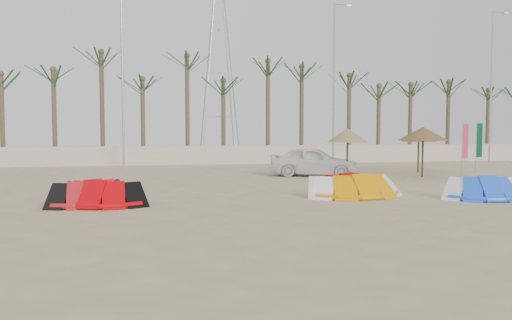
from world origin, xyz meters
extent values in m
plane|color=tan|center=(0.00, 0.00, 0.00)|extent=(120.00, 120.00, 0.00)
cube|color=beige|center=(0.00, 22.00, 0.65)|extent=(60.00, 0.30, 1.30)
cylinder|color=brown|center=(-14.00, 23.50, 3.25)|extent=(0.32, 0.32, 6.50)
ellipsoid|color=#194719|center=(-14.00, 23.50, 6.50)|extent=(4.00, 4.00, 2.40)
cylinder|color=brown|center=(-4.00, 23.50, 3.25)|extent=(0.32, 0.32, 6.50)
ellipsoid|color=#194719|center=(-4.00, 23.50, 6.50)|extent=(4.00, 4.00, 2.40)
cylinder|color=brown|center=(6.00, 23.50, 3.25)|extent=(0.32, 0.32, 6.50)
ellipsoid|color=#194719|center=(6.00, 23.50, 6.50)|extent=(4.00, 4.00, 2.40)
cylinder|color=brown|center=(16.00, 23.50, 3.25)|extent=(0.32, 0.32, 6.50)
ellipsoid|color=#194719|center=(16.00, 23.50, 6.50)|extent=(4.00, 4.00, 2.40)
cylinder|color=brown|center=(24.00, 23.50, 3.25)|extent=(0.32, 0.32, 6.50)
ellipsoid|color=#194719|center=(24.00, 23.50, 6.50)|extent=(4.00, 4.00, 2.40)
cylinder|color=#A5A8AD|center=(-6.00, 20.00, 5.50)|extent=(0.14, 0.14, 11.00)
cylinder|color=#A5A8AD|center=(8.00, 20.00, 5.50)|extent=(0.14, 0.14, 11.00)
cylinder|color=#A5A8AD|center=(8.50, 20.00, 10.90)|extent=(1.00, 0.08, 0.08)
cube|color=#A5A8AD|center=(9.00, 20.00, 10.85)|extent=(0.35, 0.14, 0.10)
cylinder|color=#A5A8AD|center=(20.00, 20.00, 5.50)|extent=(0.14, 0.14, 11.00)
cylinder|color=#A5A8AD|center=(20.50, 20.00, 10.90)|extent=(1.00, 0.08, 0.08)
cube|color=#A5A8AD|center=(21.00, 20.00, 10.85)|extent=(0.35, 0.14, 0.10)
cylinder|color=red|center=(-5.77, 4.06, 0.10)|extent=(2.35, 1.38, 0.20)
cube|color=black|center=(-6.93, 4.16, 0.25)|extent=(1.05, 1.25, 0.40)
cube|color=black|center=(-4.62, 4.16, 0.25)|extent=(1.05, 1.25, 0.40)
cylinder|color=#CB0006|center=(-5.58, 3.85, 0.10)|extent=(2.76, 0.98, 0.20)
cube|color=black|center=(-6.85, 3.95, 0.25)|extent=(0.88, 1.22, 0.40)
cube|color=black|center=(-4.31, 3.95, 0.25)|extent=(0.88, 1.22, 0.40)
cylinder|color=#B80000|center=(3.11, 4.82, 0.10)|extent=(2.70, 1.40, 0.20)
cube|color=silver|center=(1.81, 4.92, 0.25)|extent=(1.01, 1.25, 0.40)
cube|color=silver|center=(4.40, 4.92, 0.25)|extent=(1.01, 1.25, 0.40)
cylinder|color=orange|center=(3.49, 4.39, 0.10)|extent=(3.29, 0.73, 0.20)
cube|color=white|center=(2.00, 4.49, 0.25)|extent=(0.77, 1.18, 0.40)
cube|color=white|center=(4.98, 4.49, 0.25)|extent=(0.77, 1.18, 0.40)
cylinder|color=blue|center=(7.67, 2.89, 0.10)|extent=(2.59, 0.66, 0.20)
cube|color=white|center=(6.50, 2.99, 0.25)|extent=(0.79, 1.19, 0.40)
cylinder|color=#4C331E|center=(5.69, 11.24, 1.21)|extent=(0.10, 0.10, 2.42)
cone|color=#A58D51|center=(5.69, 11.24, 2.17)|extent=(2.06, 2.06, 0.70)
cylinder|color=#4C331E|center=(9.72, 11.03, 1.25)|extent=(0.10, 0.10, 2.50)
cone|color=brown|center=(9.72, 11.03, 2.25)|extent=(2.54, 2.54, 0.70)
cylinder|color=#4C331E|center=(10.83, 13.49, 1.18)|extent=(0.10, 0.10, 2.36)
cone|color=brown|center=(10.83, 13.49, 2.11)|extent=(2.01, 2.01, 0.70)
cylinder|color=#A5A8AD|center=(12.80, 12.30, 1.46)|extent=(0.04, 0.04, 2.91)
cube|color=#DF2F5A|center=(13.02, 12.30, 1.81)|extent=(0.41, 0.11, 1.89)
cylinder|color=#A5A8AD|center=(13.89, 12.65, 1.48)|extent=(0.04, 0.04, 2.96)
cube|color=#073C24|center=(14.11, 12.65, 1.84)|extent=(0.42, 0.09, 1.93)
imported|color=white|center=(4.28, 12.44, 0.77)|extent=(4.90, 3.42, 1.55)
camera|label=1|loc=(-3.47, -12.76, 2.51)|focal=35.00mm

